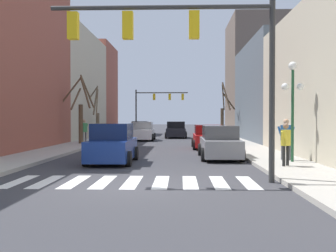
% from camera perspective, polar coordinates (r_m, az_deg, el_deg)
% --- Properties ---
extents(ground_plane, '(240.00, 240.00, 0.00)m').
position_cam_1_polar(ground_plane, '(11.58, -5.73, -8.76)').
color(ground_plane, '#38383D').
extents(sidewalk_right, '(2.56, 90.00, 0.15)m').
position_cam_1_polar(sidewalk_right, '(12.27, 22.77, -7.93)').
color(sidewalk_right, '#ADA89E').
rests_on(sidewalk_right, ground_plane).
extents(building_row_left, '(6.00, 48.73, 12.00)m').
position_cam_1_polar(building_row_left, '(32.84, -19.09, 6.91)').
color(building_row_left, '#BCB299').
rests_on(building_row_left, ground_plane).
extents(building_row_right, '(6.00, 44.32, 13.17)m').
position_cam_1_polar(building_row_right, '(29.40, 19.02, 7.40)').
color(building_row_right, '#BCB299').
rests_on(building_row_right, ground_plane).
extents(crosswalk_stripes, '(7.65, 2.60, 0.01)m').
position_cam_1_polar(crosswalk_stripes, '(12.40, -5.21, -8.09)').
color(crosswalk_stripes, white).
rests_on(crosswalk_stripes, ground_plane).
extents(traffic_signal_near, '(6.94, 0.28, 5.82)m').
position_cam_1_polar(traffic_signal_near, '(12.41, 2.75, 12.01)').
color(traffic_signal_near, '#2D2D2D').
rests_on(traffic_signal_near, ground_plane).
extents(traffic_signal_far, '(6.90, 0.28, 5.76)m').
position_cam_1_polar(traffic_signal_far, '(51.63, -1.77, 3.66)').
color(traffic_signal_far, '#2D2D2D').
rests_on(traffic_signal_far, ground_plane).
extents(street_lamp_right_corner, '(0.95, 0.36, 4.24)m').
position_cam_1_polar(street_lamp_right_corner, '(17.47, 17.65, 4.88)').
color(street_lamp_right_corner, '#1E4C2D').
rests_on(street_lamp_right_corner, sidewalk_right).
extents(car_parked_left_mid, '(2.17, 4.27, 1.67)m').
position_cam_1_polar(car_parked_left_mid, '(39.90, 1.17, -0.62)').
color(car_parked_left_mid, black).
rests_on(car_parked_left_mid, ground_plane).
extents(car_parked_left_near, '(2.17, 4.37, 1.56)m').
position_cam_1_polar(car_parked_left_near, '(26.09, 5.90, -1.65)').
color(car_parked_left_near, red).
rests_on(car_parked_left_near, ground_plane).
extents(car_parked_left_far, '(2.00, 4.10, 1.76)m').
position_cam_1_polar(car_parked_left_far, '(17.66, -8.08, -2.71)').
color(car_parked_left_far, navy).
rests_on(car_parked_left_far, ground_plane).
extents(car_parked_right_mid, '(2.19, 4.81, 1.66)m').
position_cam_1_polar(car_parked_right_mid, '(47.79, -4.03, -0.35)').
color(car_parked_right_mid, black).
rests_on(car_parked_right_mid, ground_plane).
extents(car_at_intersection, '(2.18, 4.11, 1.69)m').
position_cam_1_polar(car_at_intersection, '(35.29, -3.73, -0.84)').
color(car_at_intersection, white).
rests_on(car_at_intersection, ground_plane).
extents(car_driving_toward_lane, '(1.99, 4.76, 1.63)m').
position_cam_1_polar(car_driving_toward_lane, '(19.67, 7.50, -2.47)').
color(car_driving_toward_lane, gray).
rests_on(car_driving_toward_lane, ground_plane).
extents(pedestrian_on_left_sidewalk, '(0.46, 0.70, 1.76)m').
position_cam_1_polar(pedestrian_on_left_sidewalk, '(29.66, -12.06, -0.45)').
color(pedestrian_on_left_sidewalk, '#4C4C51').
rests_on(pedestrian_on_left_sidewalk, sidewalk_left).
extents(pedestrian_on_right_sidewalk, '(0.56, 0.57, 1.65)m').
position_cam_1_polar(pedestrian_on_right_sidewalk, '(15.82, 16.72, -2.05)').
color(pedestrian_on_right_sidewalk, black).
rests_on(pedestrian_on_right_sidewalk, sidewalk_right).
extents(pedestrian_crossing_street, '(0.70, 0.51, 1.82)m').
position_cam_1_polar(pedestrian_crossing_street, '(18.08, 16.76, -1.34)').
color(pedestrian_crossing_street, '#4C4C51').
rests_on(pedestrian_crossing_street, sidewalk_right).
extents(street_tree_right_far, '(2.75, 1.62, 5.05)m').
position_cam_1_polar(street_tree_right_far, '(29.42, -12.59, 1.80)').
color(street_tree_right_far, brown).
rests_on(street_tree_right_far, sidewalk_left).
extents(street_tree_right_mid, '(1.53, 2.74, 5.36)m').
position_cam_1_polar(street_tree_right_mid, '(38.52, 8.07, 1.78)').
color(street_tree_right_mid, '#473828').
rests_on(street_tree_right_mid, sidewalk_right).
extents(street_tree_left_far, '(2.18, 2.08, 4.94)m').
position_cam_1_polar(street_tree_left_far, '(37.69, -10.37, 1.39)').
color(street_tree_left_far, brown).
rests_on(street_tree_left_far, sidewalk_left).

